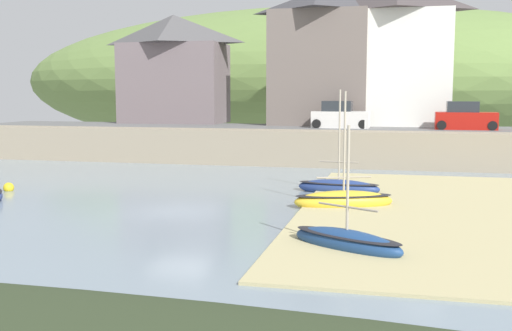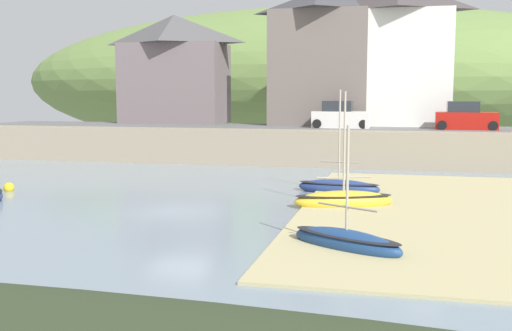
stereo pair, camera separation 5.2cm
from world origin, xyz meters
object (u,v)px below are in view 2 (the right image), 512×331
object	(u,v)px
waterfront_building_left	(175,68)
waterfront_building_centre	(321,57)
mooring_buoy	(9,188)
sailboat_far_left	(346,242)
parked_car_by_wall	(465,118)
motorboat_with_cabin	(343,200)
sailboat_white_hull	(339,187)
parked_car_near_slipway	(340,117)
waterfront_building_right	(397,53)

from	to	relation	value
waterfront_building_left	waterfront_building_centre	distance (m)	12.42
waterfront_building_left	mooring_buoy	distance (m)	23.25
waterfront_building_left	sailboat_far_left	xyz separation A→B (m)	(17.11, -30.03, -6.72)
parked_car_by_wall	motorboat_with_cabin	bearing A→B (deg)	-109.09
sailboat_white_hull	parked_car_near_slipway	distance (m)	14.75
sailboat_white_hull	mooring_buoy	bearing A→B (deg)	-162.13
waterfront_building_right	parked_car_near_slipway	size ratio (longest dim) A/B	2.66
waterfront_building_left	waterfront_building_centre	size ratio (longest dim) A/B	0.85
motorboat_with_cabin	parked_car_near_slipway	world-z (taller)	motorboat_with_cabin
waterfront_building_right	sailboat_white_hull	world-z (taller)	waterfront_building_right
mooring_buoy	parked_car_by_wall	bearing A→B (deg)	36.89
mooring_buoy	waterfront_building_right	bearing A→B (deg)	49.77
parked_car_near_slipway	motorboat_with_cabin	bearing A→B (deg)	-82.06
waterfront_building_centre	parked_car_by_wall	world-z (taller)	waterfront_building_centre
motorboat_with_cabin	parked_car_near_slipway	xyz separation A→B (m)	(-1.93, 18.36, 2.90)
sailboat_far_left	parked_car_by_wall	bearing A→B (deg)	105.84
waterfront_building_right	motorboat_with_cabin	distance (m)	24.19
waterfront_building_left	parked_car_by_wall	distance (m)	23.83
waterfront_building_left	waterfront_building_centre	world-z (taller)	waterfront_building_centre
waterfront_building_centre	parked_car_near_slipway	bearing A→B (deg)	-65.53
parked_car_near_slipway	waterfront_building_centre	bearing A→B (deg)	116.40
waterfront_building_centre	mooring_buoy	bearing A→B (deg)	-120.16
parked_car_near_slipway	parked_car_by_wall	bearing A→B (deg)	1.93
motorboat_with_cabin	sailboat_white_hull	world-z (taller)	sailboat_white_hull
parked_car_near_slipway	parked_car_by_wall	distance (m)	8.65
mooring_buoy	waterfront_building_centre	bearing A→B (deg)	59.84
motorboat_with_cabin	parked_car_by_wall	world-z (taller)	motorboat_with_cabin
waterfront_building_left	sailboat_far_left	world-z (taller)	waterfront_building_left
waterfront_building_centre	sailboat_far_left	distance (m)	31.31
waterfront_building_right	parked_car_by_wall	bearing A→B (deg)	-43.07
waterfront_building_centre	sailboat_far_left	bearing A→B (deg)	-81.08
waterfront_building_centre	parked_car_near_slipway	size ratio (longest dim) A/B	2.57
waterfront_building_right	sailboat_white_hull	bearing A→B (deg)	-97.52
waterfront_building_left	mooring_buoy	xyz separation A→B (m)	(-0.51, -22.21, -6.84)
waterfront_building_centre	mooring_buoy	world-z (taller)	waterfront_building_centre
waterfront_building_right	sailboat_far_left	bearing A→B (deg)	-92.22
waterfront_building_left	parked_car_by_wall	world-z (taller)	waterfront_building_left
motorboat_with_cabin	sailboat_white_hull	size ratio (longest dim) A/B	0.99
parked_car_near_slipway	mooring_buoy	size ratio (longest dim) A/B	7.93
waterfront_building_right	mooring_buoy	size ratio (longest dim) A/B	21.07
sailboat_white_hull	motorboat_with_cabin	bearing A→B (deg)	-75.10
waterfront_building_left	parked_car_by_wall	size ratio (longest dim) A/B	2.19
waterfront_building_right	sailboat_white_hull	size ratio (longest dim) A/B	2.09
waterfront_building_centre	mooring_buoy	xyz separation A→B (m)	(-12.91, -22.21, -7.64)
waterfront_building_right	waterfront_building_left	bearing A→B (deg)	180.00
waterfront_building_centre	sailboat_far_left	xyz separation A→B (m)	(4.72, -30.03, -7.52)
mooring_buoy	sailboat_white_hull	bearing A→B (deg)	11.51
parked_car_by_wall	mooring_buoy	world-z (taller)	parked_car_by_wall
waterfront_building_centre	parked_car_by_wall	size ratio (longest dim) A/B	2.58
waterfront_building_centre	waterfront_building_left	bearing A→B (deg)	180.00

